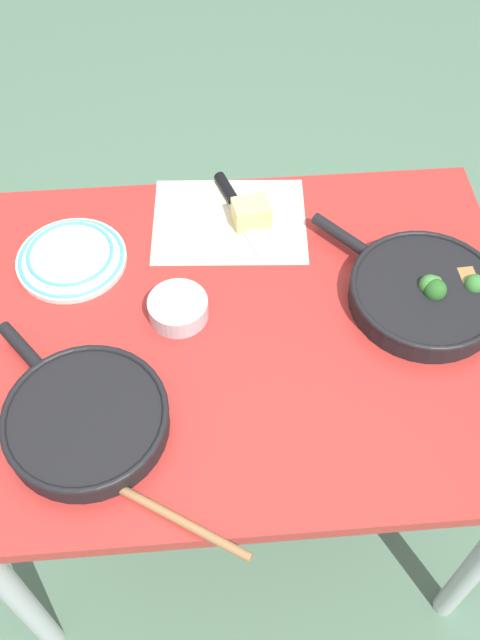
% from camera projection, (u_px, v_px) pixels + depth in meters
% --- Properties ---
extents(ground_plane, '(14.00, 14.00, 0.00)m').
position_uv_depth(ground_plane, '(240.00, 490.00, 1.94)').
color(ground_plane, '#51755B').
extents(dining_table_red, '(1.07, 0.80, 0.76)m').
position_uv_depth(dining_table_red, '(240.00, 356.00, 1.41)').
color(dining_table_red, '#B72D28').
rests_on(dining_table_red, ground_plane).
extents(skillet_broccoli, '(0.34, 0.36, 0.07)m').
position_uv_depth(skillet_broccoli, '(426.00, 292.00, 1.35)').
color(skillet_broccoli, black).
rests_on(skillet_broccoli, dining_table_red).
extents(skillet_eggs, '(0.31, 0.35, 0.05)m').
position_uv_depth(skillet_eggs, '(86.00, 419.00, 1.19)').
color(skillet_eggs, black).
rests_on(skillet_eggs, dining_table_red).
extents(wooden_spoon, '(0.31, 0.21, 0.02)m').
position_uv_depth(wooden_spoon, '(130.00, 494.00, 1.13)').
color(wooden_spoon, '#996B42').
rests_on(wooden_spoon, dining_table_red).
extents(parchment_sheet, '(0.34, 0.27, 0.00)m').
position_uv_depth(parchment_sheet, '(227.00, 221.00, 1.50)').
color(parchment_sheet, beige).
rests_on(parchment_sheet, dining_table_red).
extents(grater_knife, '(0.10, 0.24, 0.02)m').
position_uv_depth(grater_knife, '(234.00, 203.00, 1.52)').
color(grater_knife, silver).
rests_on(grater_knife, dining_table_red).
extents(cheese_block, '(0.08, 0.07, 0.05)m').
position_uv_depth(cheese_block, '(251.00, 213.00, 1.48)').
color(cheese_block, '#EFD67A').
rests_on(cheese_block, dining_table_red).
extents(dinner_plate_stack, '(0.22, 0.22, 0.03)m').
position_uv_depth(dinner_plate_stack, '(71.00, 257.00, 1.42)').
color(dinner_plate_stack, silver).
rests_on(dinner_plate_stack, dining_table_red).
extents(prep_bowl_steel, '(0.11, 0.11, 0.04)m').
position_uv_depth(prep_bowl_steel, '(178.00, 308.00, 1.33)').
color(prep_bowl_steel, '#B7B7BC').
rests_on(prep_bowl_steel, dining_table_red).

